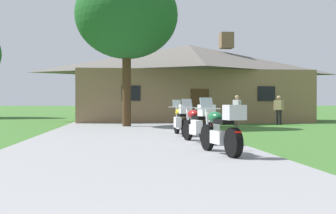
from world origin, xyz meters
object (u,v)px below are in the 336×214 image
object	(u,v)px
motorcycle_yellow_farthest_in_row	(182,120)
bystander_white_shirt_near_lodge	(237,109)
bystander_tan_shirt_beside_signpost	(279,109)
tree_by_lodge_front	(127,3)
motorcycle_green_nearest_to_camera	(222,130)
motorcycle_red_second_in_row	(199,124)

from	to	relation	value
motorcycle_yellow_farthest_in_row	bystander_white_shirt_near_lodge	size ratio (longest dim) A/B	1.25
bystander_white_shirt_near_lodge	bystander_tan_shirt_beside_signpost	xyz separation A→B (m)	(2.66, 0.82, 0.00)
motorcycle_yellow_farthest_in_row	tree_by_lodge_front	xyz separation A→B (m)	(-1.92, 6.56, 5.73)
motorcycle_green_nearest_to_camera	tree_by_lodge_front	bearing A→B (deg)	88.37
motorcycle_red_second_in_row	motorcycle_yellow_farthest_in_row	xyz separation A→B (m)	(-0.09, 2.91, 0.00)
motorcycle_red_second_in_row	motorcycle_yellow_farthest_in_row	size ratio (longest dim) A/B	0.99
motorcycle_green_nearest_to_camera	bystander_tan_shirt_beside_signpost	distance (m)	15.30
motorcycle_red_second_in_row	bystander_white_shirt_near_lodge	world-z (taller)	bystander_white_shirt_near_lodge
motorcycle_red_second_in_row	bystander_tan_shirt_beside_signpost	distance (m)	12.83
motorcycle_green_nearest_to_camera	motorcycle_red_second_in_row	bearing A→B (deg)	79.06
motorcycle_red_second_in_row	bystander_white_shirt_near_lodge	distance (m)	10.91
motorcycle_yellow_farthest_in_row	bystander_tan_shirt_beside_signpost	distance (m)	10.50
motorcycle_yellow_farthest_in_row	motorcycle_green_nearest_to_camera	bearing A→B (deg)	-93.27
bystander_white_shirt_near_lodge	motorcycle_yellow_farthest_in_row	bearing A→B (deg)	113.85
bystander_white_shirt_near_lodge	motorcycle_green_nearest_to_camera	bearing A→B (deg)	126.01
motorcycle_yellow_farthest_in_row	tree_by_lodge_front	size ratio (longest dim) A/B	0.21
bystander_tan_shirt_beside_signpost	tree_by_lodge_front	xyz separation A→B (m)	(-8.62, -1.52, 5.40)
motorcycle_yellow_farthest_in_row	bystander_tan_shirt_beside_signpost	xyz separation A→B (m)	(6.69, 8.08, 0.32)
motorcycle_red_second_in_row	tree_by_lodge_front	distance (m)	11.25
tree_by_lodge_front	motorcycle_green_nearest_to_camera	bearing A→B (deg)	-80.69
motorcycle_red_second_in_row	bystander_white_shirt_near_lodge	xyz separation A→B (m)	(3.94, 10.17, 0.32)
motorcycle_yellow_farthest_in_row	motorcycle_red_second_in_row	bearing A→B (deg)	-92.42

